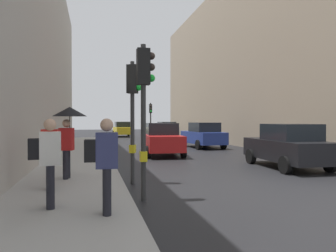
# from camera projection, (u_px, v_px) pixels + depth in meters

# --- Properties ---
(ground_plane) EXTENTS (120.00, 120.00, 0.00)m
(ground_plane) POSITION_uv_depth(u_px,v_px,m) (309.00, 191.00, 8.34)
(ground_plane) COLOR black
(sidewalk_kerb) EXTENTS (2.90, 40.00, 0.16)m
(sidewalk_kerb) POSITION_uv_depth(u_px,v_px,m) (77.00, 165.00, 12.67)
(sidewalk_kerb) COLOR #A8A5A0
(sidewalk_kerb) RESTS_ON ground
(building_facade_right) EXTENTS (12.00, 33.03, 13.31)m
(building_facade_right) POSITION_uv_depth(u_px,v_px,m) (281.00, 67.00, 27.73)
(building_facade_right) COLOR gray
(building_facade_right) RESTS_ON ground
(traffic_light_near_right) EXTENTS (0.45, 0.34, 3.64)m
(traffic_light_near_right) POSITION_uv_depth(u_px,v_px,m) (133.00, 100.00, 9.20)
(traffic_light_near_right) COLOR #2D2D2D
(traffic_light_near_right) RESTS_ON ground
(traffic_light_far_median) EXTENTS (0.24, 0.43, 3.56)m
(traffic_light_far_median) POSITION_uv_depth(u_px,v_px,m) (151.00, 115.00, 29.45)
(traffic_light_far_median) COLOR #2D2D2D
(traffic_light_far_median) RESTS_ON ground
(traffic_light_near_left) EXTENTS (0.43, 0.24, 3.67)m
(traffic_light_near_left) POSITION_uv_depth(u_px,v_px,m) (144.00, 93.00, 7.25)
(traffic_light_near_left) COLOR #2D2D2D
(traffic_light_near_left) RESTS_ON ground
(car_red_sedan) EXTENTS (2.25, 4.32, 1.76)m
(car_red_sedan) POSITION_uv_depth(u_px,v_px,m) (162.00, 139.00, 16.95)
(car_red_sedan) COLOR red
(car_red_sedan) RESTS_ON ground
(car_yellow_taxi) EXTENTS (2.15, 4.27, 1.76)m
(car_yellow_taxi) POSITION_uv_depth(u_px,v_px,m) (122.00, 129.00, 36.66)
(car_yellow_taxi) COLOR yellow
(car_yellow_taxi) RESTS_ON ground
(car_dark_suv) EXTENTS (2.18, 4.28, 1.76)m
(car_dark_suv) POSITION_uv_depth(u_px,v_px,m) (288.00, 146.00, 12.40)
(car_dark_suv) COLOR black
(car_dark_suv) RESTS_ON ground
(car_silver_hatchback) EXTENTS (2.09, 4.24, 1.76)m
(car_silver_hatchback) POSITION_uv_depth(u_px,v_px,m) (166.00, 130.00, 33.62)
(car_silver_hatchback) COLOR #BCBCC1
(car_silver_hatchback) RESTS_ON ground
(car_blue_van) EXTENTS (2.20, 4.29, 1.76)m
(car_blue_van) POSITION_uv_depth(u_px,v_px,m) (203.00, 135.00, 21.59)
(car_blue_van) COLOR navy
(car_blue_van) RESTS_ON ground
(pedestrian_with_umbrella) EXTENTS (1.00, 1.00, 2.14)m
(pedestrian_with_umbrella) POSITION_uv_depth(u_px,v_px,m) (69.00, 122.00, 9.21)
(pedestrian_with_umbrella) COLOR black
(pedestrian_with_umbrella) RESTS_ON sidewalk_kerb
(pedestrian_with_grey_backpack) EXTENTS (0.61, 0.36, 1.77)m
(pedestrian_with_grey_backpack) POSITION_uv_depth(u_px,v_px,m) (104.00, 160.00, 5.72)
(pedestrian_with_grey_backpack) COLOR black
(pedestrian_with_grey_backpack) RESTS_ON sidewalk_kerb
(pedestrian_with_black_backpack) EXTENTS (0.63, 0.37, 1.77)m
(pedestrian_with_black_backpack) POSITION_uv_depth(u_px,v_px,m) (48.00, 157.00, 6.12)
(pedestrian_with_black_backpack) COLOR black
(pedestrian_with_black_backpack) RESTS_ON sidewalk_kerb
(pedestrian_in_red_jacket) EXTENTS (0.42, 0.36, 1.77)m
(pedestrian_in_red_jacket) POSITION_uv_depth(u_px,v_px,m) (50.00, 151.00, 7.86)
(pedestrian_in_red_jacket) COLOR black
(pedestrian_in_red_jacket) RESTS_ON sidewalk_kerb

